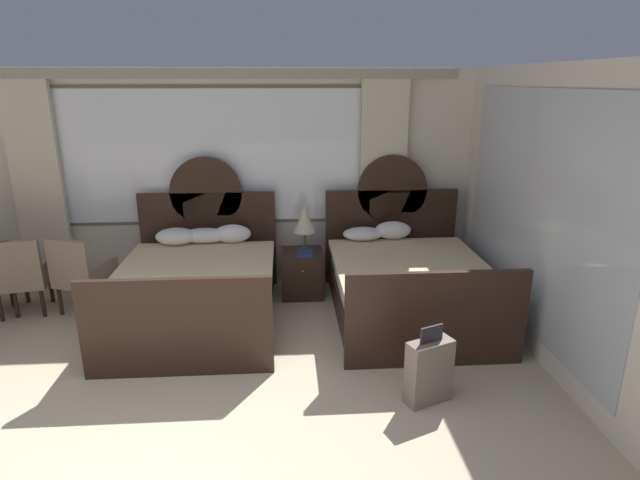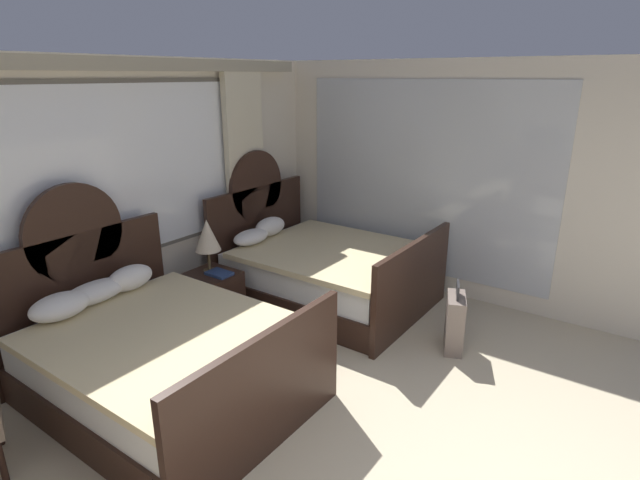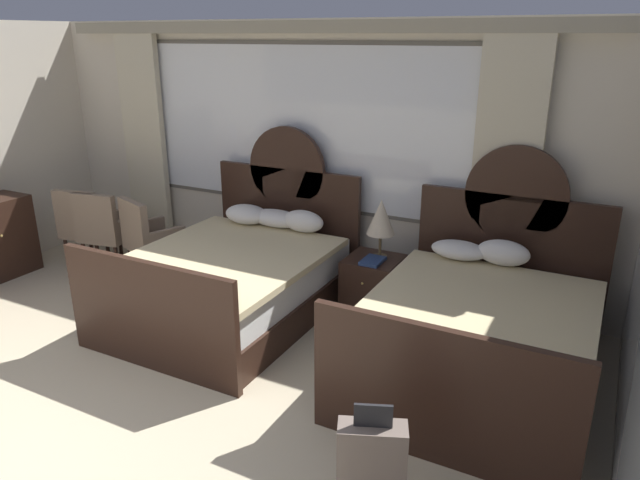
{
  "view_description": "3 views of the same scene",
  "coord_description": "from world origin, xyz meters",
  "px_view_note": "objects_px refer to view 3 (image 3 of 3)",
  "views": [
    {
      "loc": [
        0.87,
        -2.66,
        2.55
      ],
      "look_at": [
        1.24,
        2.59,
        0.91
      ],
      "focal_mm": 28.91,
      "sensor_mm": 36.0,
      "label": 1
    },
    {
      "loc": [
        -2.22,
        -0.46,
        2.53
      ],
      "look_at": [
        1.37,
        2.08,
        1.07
      ],
      "focal_mm": 28.02,
      "sensor_mm": 36.0,
      "label": 2
    },
    {
      "loc": [
        2.98,
        -1.51,
        2.55
      ],
      "look_at": [
        0.86,
        2.55,
        0.93
      ],
      "focal_mm": 32.71,
      "sensor_mm": 36.0,
      "label": 3
    }
  ],
  "objects_px": {
    "armchair_by_window_left": "(148,235)",
    "book_on_nightstand": "(373,261)",
    "table_lamp_on_nightstand": "(381,218)",
    "armchair_by_window_centre": "(104,227)",
    "suitcase_on_floor": "(371,467)",
    "armchair_by_window_right": "(86,223)",
    "nightstand_between_beds": "(373,285)",
    "bed_near_window": "(234,277)",
    "bed_near_mirror": "(479,333)"
  },
  "relations": [
    {
      "from": "table_lamp_on_nightstand",
      "to": "suitcase_on_floor",
      "type": "height_order",
      "value": "table_lamp_on_nightstand"
    },
    {
      "from": "table_lamp_on_nightstand",
      "to": "armchair_by_window_right",
      "type": "height_order",
      "value": "table_lamp_on_nightstand"
    },
    {
      "from": "armchair_by_window_centre",
      "to": "armchair_by_window_right",
      "type": "height_order",
      "value": "same"
    },
    {
      "from": "table_lamp_on_nightstand",
      "to": "nightstand_between_beds",
      "type": "bearing_deg",
      "value": -128.21
    },
    {
      "from": "table_lamp_on_nightstand",
      "to": "bed_near_mirror",
      "type": "bearing_deg",
      "value": -32.01
    },
    {
      "from": "bed_near_window",
      "to": "armchair_by_window_right",
      "type": "relative_size",
      "value": 2.42
    },
    {
      "from": "table_lamp_on_nightstand",
      "to": "armchair_by_window_left",
      "type": "xyz_separation_m",
      "value": [
        -2.54,
        -0.39,
        -0.46
      ]
    },
    {
      "from": "book_on_nightstand",
      "to": "suitcase_on_floor",
      "type": "distance_m",
      "value": 2.41
    },
    {
      "from": "book_on_nightstand",
      "to": "armchair_by_window_right",
      "type": "height_order",
      "value": "armchair_by_window_right"
    },
    {
      "from": "table_lamp_on_nightstand",
      "to": "suitcase_on_floor",
      "type": "bearing_deg",
      "value": -68.77
    },
    {
      "from": "bed_near_mirror",
      "to": "table_lamp_on_nightstand",
      "type": "relative_size",
      "value": 3.87
    },
    {
      "from": "bed_near_window",
      "to": "table_lamp_on_nightstand",
      "type": "xyz_separation_m",
      "value": [
        1.2,
        0.69,
        0.58
      ]
    },
    {
      "from": "table_lamp_on_nightstand",
      "to": "book_on_nightstand",
      "type": "bearing_deg",
      "value": -93.58
    },
    {
      "from": "nightstand_between_beds",
      "to": "armchair_by_window_centre",
      "type": "distance_m",
      "value": 3.18
    },
    {
      "from": "bed_near_window",
      "to": "table_lamp_on_nightstand",
      "type": "distance_m",
      "value": 1.5
    },
    {
      "from": "armchair_by_window_centre",
      "to": "suitcase_on_floor",
      "type": "height_order",
      "value": "armchair_by_window_centre"
    },
    {
      "from": "bed_near_window",
      "to": "table_lamp_on_nightstand",
      "type": "height_order",
      "value": "bed_near_window"
    },
    {
      "from": "armchair_by_window_centre",
      "to": "bed_near_window",
      "type": "bearing_deg",
      "value": -8.33
    },
    {
      "from": "armchair_by_window_left",
      "to": "armchair_by_window_centre",
      "type": "height_order",
      "value": "same"
    },
    {
      "from": "bed_near_window",
      "to": "armchair_by_window_centre",
      "type": "distance_m",
      "value": 2.02
    },
    {
      "from": "bed_near_window",
      "to": "book_on_nightstand",
      "type": "xyz_separation_m",
      "value": [
        1.19,
        0.54,
        0.2
      ]
    },
    {
      "from": "suitcase_on_floor",
      "to": "bed_near_window",
      "type": "bearing_deg",
      "value": 141.74
    },
    {
      "from": "armchair_by_window_right",
      "to": "nightstand_between_beds",
      "type": "bearing_deg",
      "value": 5.73
    },
    {
      "from": "book_on_nightstand",
      "to": "armchair_by_window_centre",
      "type": "distance_m",
      "value": 3.19
    },
    {
      "from": "bed_near_mirror",
      "to": "table_lamp_on_nightstand",
      "type": "bearing_deg",
      "value": 147.99
    },
    {
      "from": "armchair_by_window_right",
      "to": "suitcase_on_floor",
      "type": "height_order",
      "value": "armchair_by_window_right"
    },
    {
      "from": "nightstand_between_beds",
      "to": "armchair_by_window_right",
      "type": "distance_m",
      "value": 3.47
    },
    {
      "from": "table_lamp_on_nightstand",
      "to": "armchair_by_window_centre",
      "type": "distance_m",
      "value": 3.25
    },
    {
      "from": "nightstand_between_beds",
      "to": "armchair_by_window_left",
      "type": "height_order",
      "value": "armchair_by_window_left"
    },
    {
      "from": "armchair_by_window_left",
      "to": "nightstand_between_beds",
      "type": "bearing_deg",
      "value": 7.8
    },
    {
      "from": "armchair_by_window_left",
      "to": "armchair_by_window_right",
      "type": "relative_size",
      "value": 1.0
    },
    {
      "from": "nightstand_between_beds",
      "to": "armchair_by_window_right",
      "type": "relative_size",
      "value": 0.61
    },
    {
      "from": "bed_near_mirror",
      "to": "armchair_by_window_right",
      "type": "height_order",
      "value": "bed_near_mirror"
    },
    {
      "from": "bed_near_window",
      "to": "armchair_by_window_right",
      "type": "xyz_separation_m",
      "value": [
        -2.28,
        0.29,
        0.12
      ]
    },
    {
      "from": "bed_near_window",
      "to": "book_on_nightstand",
      "type": "distance_m",
      "value": 1.32
    },
    {
      "from": "book_on_nightstand",
      "to": "suitcase_on_floor",
      "type": "xyz_separation_m",
      "value": [
        0.92,
        -2.21,
        -0.29
      ]
    },
    {
      "from": "armchair_by_window_centre",
      "to": "suitcase_on_floor",
      "type": "bearing_deg",
      "value": -25.5
    },
    {
      "from": "bed_near_window",
      "to": "suitcase_on_floor",
      "type": "xyz_separation_m",
      "value": [
        2.11,
        -1.67,
        -0.09
      ]
    },
    {
      "from": "book_on_nightstand",
      "to": "armchair_by_window_left",
      "type": "height_order",
      "value": "armchair_by_window_left"
    },
    {
      "from": "armchair_by_window_left",
      "to": "armchair_by_window_centre",
      "type": "bearing_deg",
      "value": -179.73
    },
    {
      "from": "armchair_by_window_left",
      "to": "book_on_nightstand",
      "type": "bearing_deg",
      "value": 5.48
    },
    {
      "from": "table_lamp_on_nightstand",
      "to": "armchair_by_window_right",
      "type": "xyz_separation_m",
      "value": [
        -3.48,
        -0.39,
        -0.46
      ]
    },
    {
      "from": "bed_near_mirror",
      "to": "suitcase_on_floor",
      "type": "relative_size",
      "value": 3.21
    },
    {
      "from": "nightstand_between_beds",
      "to": "suitcase_on_floor",
      "type": "xyz_separation_m",
      "value": [
        0.95,
        -2.31,
        0.0
      ]
    },
    {
      "from": "book_on_nightstand",
      "to": "table_lamp_on_nightstand",
      "type": "bearing_deg",
      "value": 86.42
    },
    {
      "from": "bed_near_mirror",
      "to": "book_on_nightstand",
      "type": "bearing_deg",
      "value": 154.02
    },
    {
      "from": "nightstand_between_beds",
      "to": "table_lamp_on_nightstand",
      "type": "relative_size",
      "value": 0.98
    },
    {
      "from": "armchair_by_window_left",
      "to": "armchair_by_window_right",
      "type": "height_order",
      "value": "same"
    },
    {
      "from": "armchair_by_window_right",
      "to": "armchair_by_window_centre",
      "type": "bearing_deg",
      "value": 0.04
    },
    {
      "from": "bed_near_window",
      "to": "bed_near_mirror",
      "type": "xyz_separation_m",
      "value": [
        2.32,
        -0.01,
        -0.01
      ]
    }
  ]
}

